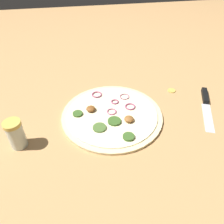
% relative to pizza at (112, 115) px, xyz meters
% --- Properties ---
extents(ground_plane, '(3.00, 3.00, 0.00)m').
position_rel_pizza_xyz_m(ground_plane, '(0.00, -0.00, -0.01)').
color(ground_plane, tan).
extents(pizza, '(0.37, 0.37, 0.03)m').
position_rel_pizza_xyz_m(pizza, '(0.00, 0.00, 0.00)').
color(pizza, beige).
rests_on(pizza, ground_plane).
extents(knife, '(0.25, 0.12, 0.02)m').
position_rel_pizza_xyz_m(knife, '(0.02, -0.39, -0.00)').
color(knife, silver).
rests_on(knife, ground_plane).
extents(spice_jar, '(0.05, 0.05, 0.10)m').
position_rel_pizza_xyz_m(spice_jar, '(-0.09, 0.32, 0.04)').
color(spice_jar, silver).
rests_on(spice_jar, ground_plane).
extents(loose_cap, '(0.03, 0.03, 0.01)m').
position_rel_pizza_xyz_m(loose_cap, '(0.12, -0.28, -0.00)').
color(loose_cap, gold).
rests_on(loose_cap, ground_plane).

